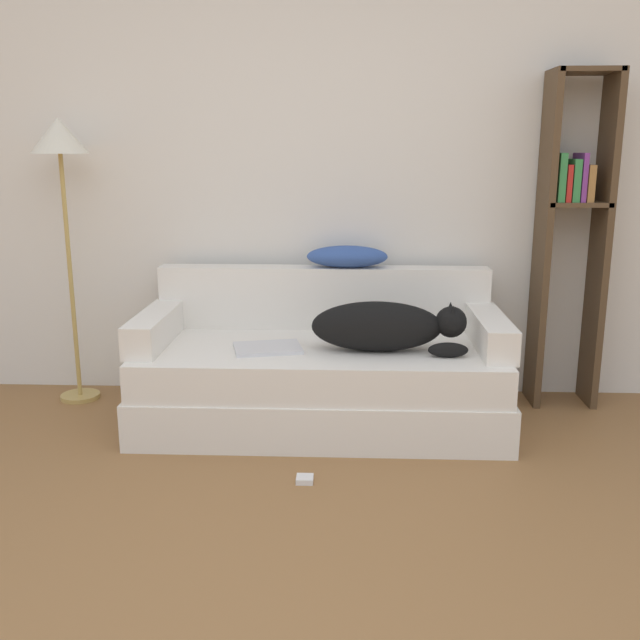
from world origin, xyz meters
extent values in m
cube|color=silver|center=(0.00, 2.39, 1.35)|extent=(7.19, 0.06, 2.70)
cube|color=silver|center=(0.04, 1.84, 0.11)|extent=(1.82, 0.87, 0.23)
cube|color=silver|center=(0.04, 1.83, 0.32)|extent=(1.78, 0.83, 0.19)
cube|color=silver|center=(0.04, 2.20, 0.58)|extent=(1.78, 0.15, 0.33)
cube|color=silver|center=(-0.80, 1.83, 0.49)|extent=(0.15, 0.68, 0.16)
cube|color=silver|center=(0.87, 1.83, 0.49)|extent=(0.15, 0.68, 0.16)
ellipsoid|color=black|center=(0.31, 1.73, 0.54)|extent=(0.63, 0.22, 0.24)
sphere|color=black|center=(0.67, 1.73, 0.56)|extent=(0.15, 0.15, 0.15)
cone|color=black|center=(0.67, 1.69, 0.62)|extent=(0.05, 0.05, 0.07)
cone|color=black|center=(0.67, 1.77, 0.62)|extent=(0.05, 0.05, 0.07)
ellipsoid|color=black|center=(0.65, 1.63, 0.45)|extent=(0.19, 0.06, 0.07)
cube|color=silver|center=(-0.22, 1.73, 0.42)|extent=(0.37, 0.30, 0.02)
ellipsoid|color=#335199|center=(0.17, 2.19, 0.81)|extent=(0.43, 0.20, 0.12)
cube|color=#4C3823|center=(1.20, 2.21, 0.88)|extent=(0.04, 0.26, 1.76)
cube|color=#4C3823|center=(1.50, 2.21, 0.88)|extent=(0.04, 0.26, 1.76)
cube|color=#4C3823|center=(1.35, 2.21, 1.75)|extent=(0.32, 0.26, 0.02)
cube|color=#4C3823|center=(1.35, 2.21, 1.09)|extent=(0.32, 0.26, 0.02)
cube|color=#337F42|center=(1.25, 2.19, 1.23)|extent=(0.04, 0.20, 0.25)
cube|color=red|center=(1.28, 2.19, 1.20)|extent=(0.03, 0.20, 0.19)
cube|color=#337F42|center=(1.32, 2.19, 1.21)|extent=(0.04, 0.20, 0.22)
cube|color=#753384|center=(1.36, 2.19, 1.23)|extent=(0.03, 0.20, 0.25)
cube|color=olive|center=(1.39, 2.19, 1.20)|extent=(0.04, 0.20, 0.19)
cylinder|color=tan|center=(-1.33, 2.14, 0.01)|extent=(0.21, 0.21, 0.02)
cylinder|color=tan|center=(-1.33, 2.14, 0.68)|extent=(0.02, 0.02, 1.32)
cone|color=silver|center=(-1.33, 2.14, 1.43)|extent=(0.30, 0.30, 0.18)
cube|color=silver|center=(0.00, 1.15, 0.01)|extent=(0.07, 0.07, 0.02)
camera|label=1|loc=(0.18, -1.60, 1.37)|focal=40.00mm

